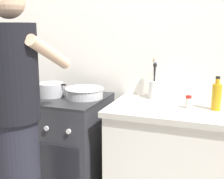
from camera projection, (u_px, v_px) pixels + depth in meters
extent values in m
cube|color=silver|center=(145.00, 52.00, 2.44)|extent=(3.20, 0.10, 2.50)
cube|color=silver|center=(177.00, 169.00, 2.17)|extent=(0.96, 0.56, 0.86)
cube|color=#B7B2A8|center=(180.00, 111.00, 2.08)|extent=(1.00, 0.60, 0.04)
cube|color=#2D2D33|center=(69.00, 151.00, 2.47)|extent=(0.60, 0.60, 0.88)
cube|color=#232326|center=(67.00, 98.00, 2.38)|extent=(0.60, 0.60, 0.02)
cube|color=black|center=(49.00, 169.00, 2.20)|extent=(0.51, 0.01, 0.40)
cylinder|color=silver|center=(25.00, 126.00, 2.19)|extent=(0.04, 0.01, 0.04)
cylinder|color=silver|center=(46.00, 128.00, 2.13)|extent=(0.04, 0.01, 0.04)
cylinder|color=silver|center=(68.00, 131.00, 2.06)|extent=(0.04, 0.01, 0.04)
cylinder|color=#B2B2B7|center=(51.00, 90.00, 2.40)|extent=(0.21, 0.21, 0.11)
cube|color=black|center=(38.00, 83.00, 2.43)|extent=(0.04, 0.02, 0.01)
cube|color=black|center=(64.00, 85.00, 2.35)|extent=(0.04, 0.02, 0.01)
cylinder|color=#B7B7BC|center=(84.00, 93.00, 2.36)|extent=(0.30, 0.30, 0.08)
torus|color=#B7B7BC|center=(84.00, 89.00, 2.35)|extent=(0.31, 0.31, 0.01)
cylinder|color=silver|center=(155.00, 90.00, 2.33)|extent=(0.10, 0.10, 0.14)
cylinder|color=white|center=(154.00, 81.00, 2.33)|extent=(0.05, 0.04, 0.23)
sphere|color=white|center=(155.00, 65.00, 2.30)|extent=(0.03, 0.03, 0.03)
cylinder|color=black|center=(155.00, 81.00, 2.31)|extent=(0.03, 0.03, 0.23)
sphere|color=black|center=(155.00, 65.00, 2.28)|extent=(0.03, 0.03, 0.03)
cylinder|color=#B7BABF|center=(155.00, 80.00, 2.31)|extent=(0.03, 0.02, 0.27)
sphere|color=#B7BABF|center=(156.00, 61.00, 2.28)|extent=(0.03, 0.03, 0.03)
cylinder|color=#9E7547|center=(154.00, 79.00, 2.34)|extent=(0.04, 0.03, 0.27)
sphere|color=#9E7547|center=(155.00, 60.00, 2.30)|extent=(0.03, 0.03, 0.03)
cylinder|color=silver|center=(188.00, 103.00, 2.06)|extent=(0.04, 0.04, 0.07)
cylinder|color=red|center=(189.00, 97.00, 2.05)|extent=(0.04, 0.04, 0.02)
cylinder|color=gold|center=(217.00, 97.00, 2.00)|extent=(0.06, 0.06, 0.18)
cylinder|color=gold|center=(218.00, 81.00, 1.98)|extent=(0.03, 0.03, 0.04)
cylinder|color=black|center=(218.00, 78.00, 1.97)|extent=(0.03, 0.03, 0.02)
cylinder|color=black|center=(13.00, 73.00, 1.75)|extent=(0.30, 0.30, 0.58)
sphere|color=#D3AA8C|center=(8.00, 1.00, 1.67)|extent=(0.20, 0.20, 0.20)
cylinder|color=#D3AA8C|center=(4.00, 51.00, 1.91)|extent=(0.07, 0.41, 0.24)
cylinder|color=#D3AA8C|center=(50.00, 53.00, 1.80)|extent=(0.07, 0.41, 0.24)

